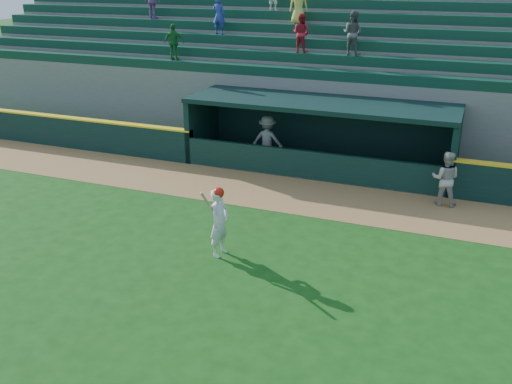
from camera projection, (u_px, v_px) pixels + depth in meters
ground at (232, 263)px, 13.96m from camera, size 120.00×120.00×0.00m
warning_track at (294, 195)px, 18.20m from camera, size 40.00×3.00×0.01m
field_wall_left at (25, 128)px, 23.61m from camera, size 15.50×0.30×1.20m
wall_stripe_left at (23, 113)px, 23.38m from camera, size 15.50×0.32×0.06m
dugout_player_front at (445, 179)px, 17.15m from camera, size 0.82×0.64×1.69m
dugout_player_inside at (267, 140)px, 20.80m from camera, size 1.20×0.73×1.80m
dugout at (322, 130)px, 20.40m from camera, size 9.40×2.80×2.46m
stands at (352, 79)px, 23.96m from camera, size 34.50×6.25×7.62m
batter_at_plate at (219, 221)px, 14.10m from camera, size 0.54×0.81×1.82m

